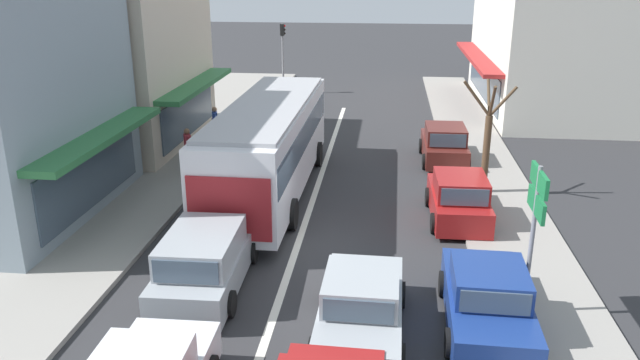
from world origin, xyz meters
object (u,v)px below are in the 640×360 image
Objects in this scene: parked_hatchback_kerb_second at (459,199)px; sedan_behind_bus_mid at (361,308)px; wagon_behind_bus_near at (206,261)px; directional_road_sign at (536,206)px; parked_sedan_kerb_front at (487,300)px; traffic_light_downstreet at (283,47)px; city_bus at (270,142)px; street_tree_right at (487,142)px; pedestrian_browsing_midblock at (188,147)px; parked_hatchback_kerb_third at (444,145)px; pedestrian_with_handbag_near at (215,123)px.

sedan_behind_bus_mid is at bearing -112.00° from parked_hatchback_kerb_second.
wagon_behind_bus_near is 7.82m from directional_road_sign.
parked_sedan_kerb_front is 1.01× the size of traffic_light_downstreet.
traffic_light_downstreet reaches higher than directional_road_sign.
city_bus is 9.25m from sedan_behind_bus_mid.
wagon_behind_bus_near is 1.26× the size of directional_road_sign.
city_bus is 7.38m from street_tree_right.
directional_road_sign is at bearing -45.36° from city_bus.
pedestrian_browsing_midblock is at bearing 110.15° from wagon_behind_bus_near.
wagon_behind_bus_near is 9.20m from pedestrian_browsing_midblock.
parked_hatchback_kerb_third is 1.03× the size of directional_road_sign.
parked_hatchback_kerb_second is 0.94× the size of street_tree_right.
parked_hatchback_kerb_third is at bearing -7.10° from pedestrian_with_handbag_near.
traffic_light_downstreet reaches higher than parked_hatchback_kerb_second.
parked_sedan_kerb_front is 8.68m from street_tree_right.
directional_road_sign is (7.55, -0.49, 1.96)m from wagon_behind_bus_near.
street_tree_right reaches higher than pedestrian_browsing_midblock.
city_bus reaches higher than pedestrian_with_handbag_near.
pedestrian_browsing_midblock is (-1.02, -15.80, -1.79)m from traffic_light_downstreet.
street_tree_right is 2.44× the size of pedestrian_browsing_midblock.
sedan_behind_bus_mid is 1.13× the size of parked_hatchback_kerb_second.
directional_road_sign is at bearing 17.50° from sedan_behind_bus_mid.
parked_sedan_kerb_front is 1.18× the size of directional_road_sign.
parked_hatchback_kerb_third is 2.29× the size of pedestrian_browsing_midblock.
wagon_behind_bus_near is 1.21× the size of parked_hatchback_kerb_second.
traffic_light_downstreet is (-6.04, 26.08, 2.19)m from sedan_behind_bus_mid.
directional_road_sign reaches higher than pedestrian_browsing_midblock.
city_bus is 6.68× the size of pedestrian_browsing_midblock.
parked_sedan_kerb_front is 13.76m from pedestrian_browsing_midblock.
city_bus is at bearing -145.18° from parked_hatchback_kerb_third.
traffic_light_downstreet is (-8.77, 25.46, 2.19)m from parked_sedan_kerb_front.
sedan_behind_bus_mid is 1.18× the size of directional_road_sign.
street_tree_right reaches higher than sedan_behind_bus_mid.
sedan_behind_bus_mid is at bearing -63.39° from pedestrian_with_handbag_near.
directional_road_sign reaches higher than city_bus.
parked_hatchback_kerb_third reaches higher than sedan_behind_bus_mid.
directional_road_sign is at bearing -50.32° from pedestrian_with_handbag_near.
traffic_light_downstreet is at bearing 123.51° from parked_hatchback_kerb_third.
wagon_behind_bus_near reaches higher than sedan_behind_bus_mid.
sedan_behind_bus_mid is (3.89, -1.65, -0.08)m from wagon_behind_bus_near.
parked_sedan_kerb_front is 2.60× the size of pedestrian_with_handbag_near.
sedan_behind_bus_mid is 9.98m from street_tree_right.
parked_hatchback_kerb_third is 4.02m from street_tree_right.
pedestrian_browsing_midblock reaches higher than parked_hatchback_kerb_second.
wagon_behind_bus_near is at bearing -84.98° from traffic_light_downstreet.
parked_hatchback_kerb_second is at bearing 68.00° from sedan_behind_bus_mid.
pedestrian_with_handbag_near is at bearing 172.90° from parked_hatchback_kerb_third.
traffic_light_downstreet is 1.06× the size of street_tree_right.
pedestrian_browsing_midblock is (-10.86, 1.14, -0.83)m from street_tree_right.
parked_sedan_kerb_front is at bearing -44.63° from pedestrian_browsing_midblock.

